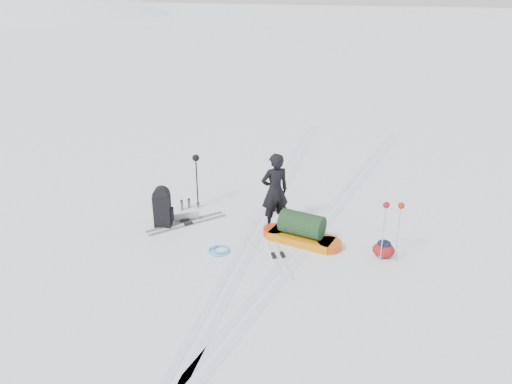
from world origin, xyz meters
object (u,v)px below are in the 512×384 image
at_px(ski_poles_black, 196,164).
at_px(skier, 275,191).
at_px(pulk_sled, 302,231).
at_px(expedition_rucksack, 165,208).

bearing_deg(ski_poles_black, skier, 5.48).
distance_m(pulk_sled, ski_poles_black, 3.01).
height_order(skier, expedition_rucksack, skier).
relative_size(pulk_sled, expedition_rucksack, 1.94).
bearing_deg(skier, pulk_sled, 107.33).
bearing_deg(skier, expedition_rucksack, -23.31).
bearing_deg(ski_poles_black, expedition_rucksack, -87.34).
bearing_deg(pulk_sled, expedition_rucksack, -166.52).
relative_size(expedition_rucksack, ski_poles_black, 0.69).
height_order(skier, ski_poles_black, skier).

